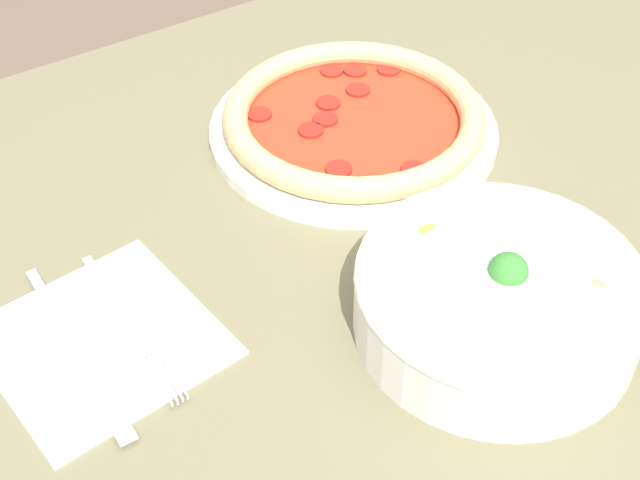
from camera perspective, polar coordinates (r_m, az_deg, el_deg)
name	(u,v)px	position (r m, az deg, el deg)	size (l,w,h in m)	color
dining_table	(404,355)	(0.84, 5.39, -7.32)	(1.19, 1.03, 0.72)	#706B4C
pizza	(354,121)	(0.92, 2.16, 7.64)	(0.30, 0.30, 0.04)	white
bowl	(498,297)	(0.72, 11.33, -3.61)	(0.23, 0.23, 0.08)	white
napkin	(101,341)	(0.74, -13.81, -6.31)	(0.19, 0.19, 0.00)	white
fork	(129,323)	(0.75, -12.14, -5.23)	(0.02, 0.18, 0.00)	silver
knife	(72,342)	(0.74, -15.61, -6.33)	(0.02, 0.21, 0.01)	silver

